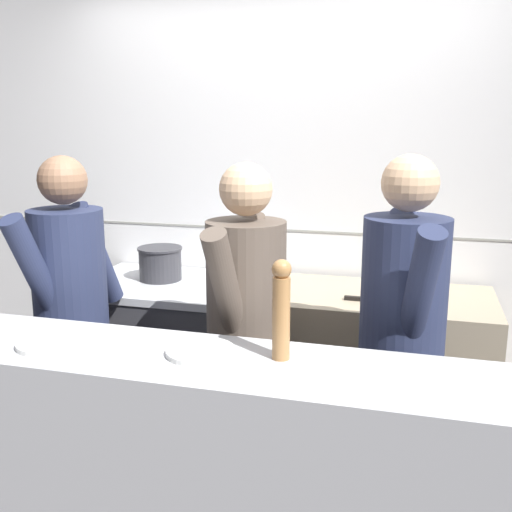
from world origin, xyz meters
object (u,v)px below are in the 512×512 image
at_px(stock_pot, 160,262).
at_px(plated_dish_appetiser, 53,343).
at_px(mixing_bowl_steel, 410,285).
at_px(chefs_knife, 375,301).
at_px(pepper_mill, 281,308).
at_px(chef_sous, 246,335).
at_px(chef_line, 401,339).
at_px(plated_dish_dessert, 201,351).
at_px(chef_head_cook, 72,314).
at_px(oven_range, 177,357).

distance_m(stock_pot, plated_dish_appetiser, 1.32).
distance_m(mixing_bowl_steel, chefs_knife, 0.27).
bearing_deg(pepper_mill, chef_sous, 119.02).
xyz_separation_m(stock_pot, chef_line, (1.36, -0.70, -0.07)).
relative_size(stock_pot, mixing_bowl_steel, 1.12).
height_order(stock_pot, plated_dish_dessert, stock_pot).
bearing_deg(stock_pot, mixing_bowl_steel, 1.71).
bearing_deg(stock_pot, chefs_knife, -7.80).
bearing_deg(plated_dish_dessert, plated_dish_appetiser, -173.59).
bearing_deg(pepper_mill, stock_pot, 128.86).
height_order(pepper_mill, chef_head_cook, chef_head_cook).
bearing_deg(mixing_bowl_steel, chef_head_cook, -152.52).
height_order(chefs_knife, chef_head_cook, chef_head_cook).
bearing_deg(chefs_knife, plated_dish_dessert, -114.77).
xyz_separation_m(pepper_mill, chef_head_cook, (-1.10, 0.49, -0.27)).
xyz_separation_m(oven_range, plated_dish_appetiser, (0.08, -1.27, 0.56)).
bearing_deg(plated_dish_dessert, pepper_mill, 6.90).
bearing_deg(plated_dish_appetiser, stock_pot, 97.84).
bearing_deg(plated_dish_appetiser, chefs_knife, 47.95).
height_order(plated_dish_dessert, pepper_mill, pepper_mill).
bearing_deg(chef_head_cook, plated_dish_appetiser, -53.96).
xyz_separation_m(plated_dish_dessert, chef_head_cook, (-0.83, 0.52, -0.11)).
distance_m(oven_range, chef_head_cook, 0.86).
xyz_separation_m(mixing_bowl_steel, plated_dish_dessert, (-0.66, -1.29, 0.06)).
bearing_deg(chef_line, plated_dish_dessert, -155.75).
xyz_separation_m(plated_dish_appetiser, chef_head_cook, (-0.29, 0.58, -0.11)).
distance_m(stock_pot, mixing_bowl_steel, 1.38).
distance_m(chefs_knife, chef_line, 0.56).
xyz_separation_m(oven_range, chef_sous, (0.63, -0.73, 0.45)).
bearing_deg(oven_range, chef_line, -27.98).
height_order(chefs_knife, chef_sous, chef_sous).
bearing_deg(pepper_mill, mixing_bowl_steel, 72.69).
relative_size(mixing_bowl_steel, chef_sous, 0.14).
bearing_deg(mixing_bowl_steel, chef_line, -91.27).
xyz_separation_m(mixing_bowl_steel, chef_sous, (-0.64, -0.81, -0.05)).
relative_size(stock_pot, chefs_knife, 0.69).
bearing_deg(plated_dish_appetiser, chef_sous, 44.79).
bearing_deg(plated_dish_appetiser, chef_head_cook, 116.90).
distance_m(plated_dish_dessert, chef_sous, 0.50).
bearing_deg(pepper_mill, plated_dish_dessert, -173.10).
relative_size(plated_dish_appetiser, plated_dish_dessert, 1.04).
relative_size(chefs_knife, plated_dish_appetiser, 1.50).
relative_size(oven_range, plated_dish_dessert, 4.41).
height_order(plated_dish_dessert, chef_head_cook, chef_head_cook).
bearing_deg(mixing_bowl_steel, chef_sous, -128.62).
height_order(plated_dish_appetiser, chef_head_cook, chef_head_cook).
distance_m(plated_dish_appetiser, chef_sous, 0.78).
xyz_separation_m(pepper_mill, chef_line, (0.38, 0.52, -0.26)).
xyz_separation_m(mixing_bowl_steel, chef_line, (-0.02, -0.75, -0.03)).
xyz_separation_m(oven_range, mixing_bowl_steel, (1.27, 0.08, 0.50)).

